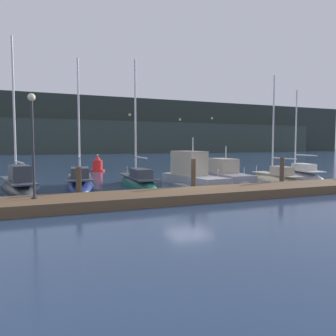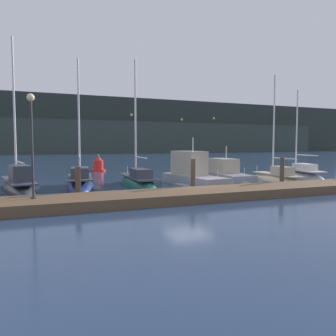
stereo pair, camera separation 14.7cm
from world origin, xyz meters
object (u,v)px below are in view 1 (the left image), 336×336
Objects in this scene: sailboat_berth_2 at (18,188)px; sailboat_berth_4 at (138,185)px; sailboat_berth_8 at (298,176)px; motorboat_berth_5 at (192,178)px; sailboat_berth_7 at (276,179)px; channel_buoy at (98,165)px; sailboat_berth_3 at (80,185)px; dock_lamppost at (32,130)px; motorboat_berth_6 at (226,177)px.

sailboat_berth_2 reaches higher than sailboat_berth_4.
sailboat_berth_4 reaches higher than sailboat_berth_8.
motorboat_berth_5 is 7.11m from sailboat_berth_7.
sailboat_berth_3 is at bearing -105.09° from channel_buoy.
sailboat_berth_2 is 7.01m from dock_lamppost.
motorboat_berth_5 is at bearing -155.17° from motorboat_berth_6.
sailboat_berth_3 is at bearing 173.90° from sailboat_berth_7.
sailboat_berth_4 is at bearing -11.08° from sailboat_berth_3.
sailboat_berth_3 is 14.45m from sailboat_berth_7.
sailboat_berth_7 is at bearing 15.59° from dock_lamppost.
dock_lamppost is (-2.72, -6.30, 3.23)m from sailboat_berth_3.
sailboat_berth_7 is (10.73, -0.82, 0.05)m from sailboat_berth_4.
sailboat_berth_4 reaches higher than dock_lamppost.
sailboat_berth_4 is at bearing -172.37° from motorboat_berth_6.
sailboat_berth_7 is at bearing -6.10° from sailboat_berth_3.
motorboat_berth_6 is 3.81m from sailboat_berth_7.
motorboat_berth_6 is at bearing 176.10° from sailboat_berth_8.
motorboat_berth_6 is at bearing 1.45° from sailboat_berth_3.
sailboat_berth_3 is at bearing 66.65° from dock_lamppost.
sailboat_berth_3 is 0.96× the size of sailboat_berth_4.
motorboat_berth_6 is at bearing 1.57° from sailboat_berth_2.
sailboat_berth_3 reaches higher than motorboat_berth_6.
channel_buoy is (7.11, 13.18, 0.46)m from sailboat_berth_2.
sailboat_berth_3 is 3.70m from sailboat_berth_4.
channel_buoy is at bearing 126.61° from sailboat_berth_7.
sailboat_berth_3 is 11.02m from motorboat_berth_6.
sailboat_berth_8 reaches higher than channel_buoy.
sailboat_berth_7 is 3.75m from sailboat_berth_8.
dock_lamppost is at bearing -138.66° from sailboat_berth_4.
sailboat_berth_8 is at bearing 16.53° from dock_lamppost.
sailboat_berth_2 is 2.23× the size of dock_lamppost.
sailboat_berth_4 is 1.17× the size of sailboat_berth_8.
sailboat_berth_8 is 19.54m from channel_buoy.
sailboat_berth_2 is 1.25× the size of sailboat_berth_8.
dock_lamppost is (-9.98, -4.84, 2.91)m from motorboat_berth_5.
sailboat_berth_2 is 10.93m from motorboat_berth_5.
channel_buoy is at bearing 137.27° from sailboat_berth_8.
dock_lamppost reaches higher than motorboat_berth_6.
sailboat_berth_8 is 4.50× the size of channel_buoy.
sailboat_berth_7 is 4.88× the size of channel_buoy.
motorboat_berth_5 is 4.15m from motorboat_berth_6.
motorboat_berth_6 is (3.76, 1.74, -0.21)m from motorboat_berth_5.
motorboat_berth_6 is 14.83m from channel_buoy.
sailboat_berth_7 reaches higher than channel_buoy.
sailboat_berth_3 is 1.36× the size of motorboat_berth_5.
motorboat_berth_5 is at bearing -173.16° from sailboat_berth_8.
sailboat_berth_7 reaches higher than motorboat_berth_6.
sailboat_berth_4 reaches higher than motorboat_berth_6.
sailboat_berth_2 is at bearing 172.96° from motorboat_berth_5.
channel_buoy is at bearing 104.44° from motorboat_berth_5.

